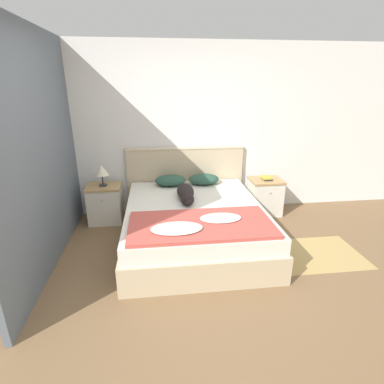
% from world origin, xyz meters
% --- Properties ---
extents(ground_plane, '(16.00, 16.00, 0.00)m').
position_xyz_m(ground_plane, '(0.00, 0.00, 0.00)').
color(ground_plane, brown).
extents(wall_back, '(9.00, 0.06, 2.55)m').
position_xyz_m(wall_back, '(0.00, 2.13, 1.27)').
color(wall_back, white).
rests_on(wall_back, ground_plane).
extents(wall_side_left, '(0.06, 3.10, 2.55)m').
position_xyz_m(wall_side_left, '(-1.56, 1.05, 1.27)').
color(wall_side_left, slate).
rests_on(wall_side_left, ground_plane).
extents(bed, '(1.74, 2.07, 0.52)m').
position_xyz_m(bed, '(0.12, 1.00, 0.26)').
color(bed, '#C6B28E').
rests_on(bed, ground_plane).
extents(headboard, '(1.82, 0.06, 1.05)m').
position_xyz_m(headboard, '(0.12, 2.06, 0.55)').
color(headboard, '#C6B28E').
rests_on(headboard, ground_plane).
extents(nightstand_left, '(0.50, 0.43, 0.57)m').
position_xyz_m(nightstand_left, '(-1.11, 1.78, 0.28)').
color(nightstand_left, silver).
rests_on(nightstand_left, ground_plane).
extents(nightstand_right, '(0.50, 0.43, 0.57)m').
position_xyz_m(nightstand_right, '(1.35, 1.78, 0.28)').
color(nightstand_right, silver).
rests_on(nightstand_right, ground_plane).
extents(pillow_left, '(0.46, 0.34, 0.15)m').
position_xyz_m(pillow_left, '(-0.14, 1.82, 0.60)').
color(pillow_left, '#284C3D').
rests_on(pillow_left, bed).
extents(pillow_right, '(0.46, 0.34, 0.15)m').
position_xyz_m(pillow_right, '(0.37, 1.82, 0.60)').
color(pillow_right, '#284C3D').
rests_on(pillow_right, bed).
extents(quilt, '(1.54, 0.78, 0.07)m').
position_xyz_m(quilt, '(0.11, 0.40, 0.55)').
color(quilt, '#BC4C42').
rests_on(quilt, bed).
extents(dog, '(0.22, 0.68, 0.18)m').
position_xyz_m(dog, '(0.04, 1.21, 0.61)').
color(dog, black).
rests_on(dog, bed).
extents(book_stack, '(0.15, 0.20, 0.04)m').
position_xyz_m(book_stack, '(1.35, 1.78, 0.59)').
color(book_stack, '#232328').
rests_on(book_stack, nightstand_right).
extents(table_lamp, '(0.20, 0.20, 0.31)m').
position_xyz_m(table_lamp, '(-1.11, 1.77, 0.79)').
color(table_lamp, '#2D2D33').
rests_on(table_lamp, nightstand_left).
extents(rug, '(1.05, 0.79, 0.00)m').
position_xyz_m(rug, '(1.58, 0.51, 0.00)').
color(rug, tan).
rests_on(rug, ground_plane).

